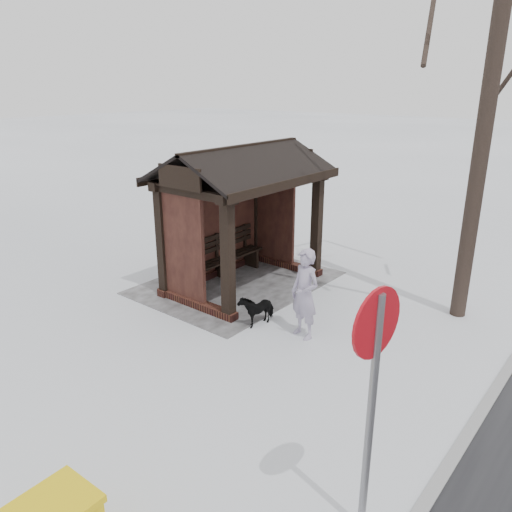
{
  "coord_description": "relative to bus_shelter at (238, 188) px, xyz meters",
  "views": [
    {
      "loc": [
        7.83,
        6.73,
        4.27
      ],
      "look_at": [
        0.56,
        0.8,
        1.01
      ],
      "focal_mm": 35.0,
      "sensor_mm": 36.0,
      "label": 1
    }
  ],
  "objects": [
    {
      "name": "ground",
      "position": [
        0.0,
        0.16,
        -2.17
      ],
      "size": [
        120.0,
        120.0,
        0.0
      ],
      "primitive_type": "plane",
      "color": "white",
      "rests_on": "ground"
    },
    {
      "name": "pedestrian",
      "position": [
        1.13,
        2.52,
        -1.35
      ],
      "size": [
        0.51,
        0.67,
        1.62
      ],
      "primitive_type": "imported",
      "rotation": [
        0.0,
        0.0,
        1.34
      ],
      "color": "#A398B2",
      "rests_on": "ground"
    },
    {
      "name": "bus_shelter",
      "position": [
        0.0,
        0.0,
        0.0
      ],
      "size": [
        3.6,
        2.4,
        3.09
      ],
      "color": "#3C1916",
      "rests_on": "ground"
    },
    {
      "name": "dog",
      "position": [
        1.27,
        1.56,
        -1.87
      ],
      "size": [
        0.75,
        0.43,
        0.6
      ],
      "primitive_type": "imported",
      "rotation": [
        0.0,
        0.0,
        1.41
      ],
      "color": "black",
      "rests_on": "ground"
    },
    {
      "name": "trampled_patch",
      "position": [
        0.0,
        -0.04,
        -2.16
      ],
      "size": [
        4.2,
        3.2,
        0.02
      ],
      "primitive_type": "cube",
      "color": "#939398",
      "rests_on": "ground"
    },
    {
      "name": "road_sign",
      "position": [
        4.15,
        5.24,
        -0.29
      ],
      "size": [
        0.67,
        0.14,
        2.64
      ],
      "rotation": [
        0.0,
        0.0,
        -0.15
      ],
      "color": "slate",
      "rests_on": "ground"
    },
    {
      "name": "kerb",
      "position": [
        0.0,
        5.66,
        -2.16
      ],
      "size": [
        120.0,
        0.15,
        0.06
      ],
      "primitive_type": "cube",
      "color": "gray",
      "rests_on": "ground"
    }
  ]
}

